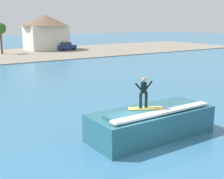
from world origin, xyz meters
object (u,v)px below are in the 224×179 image
object	(u,v)px
surfer	(144,91)
tree_tall_bare	(0,29)
surfboard	(146,108)
wave_crest	(152,122)
car_far_shore	(66,46)
house_gabled_white	(46,30)

from	to	relation	value
surfer	tree_tall_bare	size ratio (longest dim) A/B	0.27
surfboard	surfer	xyz separation A→B (m)	(-0.12, 0.07, 0.96)
surfer	tree_tall_bare	distance (m)	49.06
surfboard	surfer	size ratio (longest dim) A/B	1.12
surfer	tree_tall_bare	xyz separation A→B (m)	(4.87, 48.77, 2.14)
wave_crest	tree_tall_bare	size ratio (longest dim) A/B	1.18
surfboard	car_far_shore	xyz separation A→B (m)	(18.40, 48.71, -0.79)
car_far_shore	house_gabled_white	xyz separation A→B (m)	(-3.13, 3.65, 3.45)
car_far_shore	tree_tall_bare	distance (m)	14.19
surfboard	tree_tall_bare	world-z (taller)	tree_tall_bare
car_far_shore	tree_tall_bare	xyz separation A→B (m)	(-13.64, 0.13, 3.90)
car_far_shore	tree_tall_bare	size ratio (longest dim) A/B	0.65
car_far_shore	house_gabled_white	bearing A→B (deg)	130.62
tree_tall_bare	surfboard	bearing A→B (deg)	-95.56
wave_crest	house_gabled_white	world-z (taller)	house_gabled_white
surfboard	car_far_shore	size ratio (longest dim) A/B	0.47
surfer	tree_tall_bare	world-z (taller)	tree_tall_bare
house_gabled_white	surfboard	bearing A→B (deg)	-106.25
surfer	car_far_shore	distance (m)	52.07
wave_crest	tree_tall_bare	world-z (taller)	tree_tall_bare
house_gabled_white	surfer	bearing A→B (deg)	-106.39
surfer	tree_tall_bare	bearing A→B (deg)	84.30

